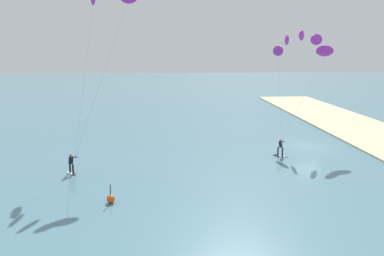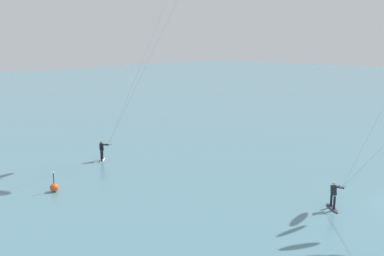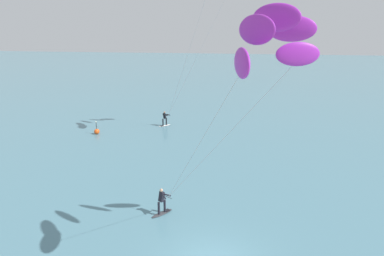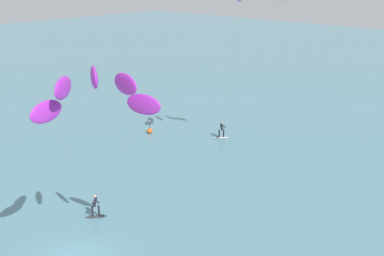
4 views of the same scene
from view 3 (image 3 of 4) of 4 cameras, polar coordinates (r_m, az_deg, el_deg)
The scene contains 2 objects.
kitesurfer_nearshore at distance 14.83m, azimuth 12.51°, elevation 12.85°, with size 8.62×7.27×11.82m.
marker_buoy at distance 37.34m, azimuth -15.36°, elevation -0.52°, with size 0.56×0.56×1.38m.
Camera 3 is at (1.02, -13.98, 11.06)m, focal length 32.49 mm.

